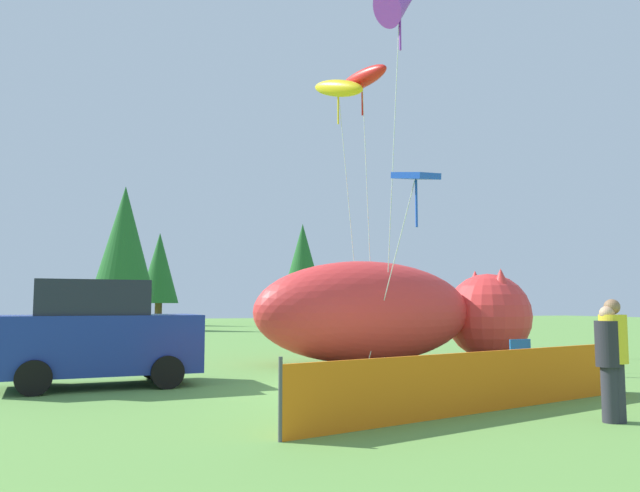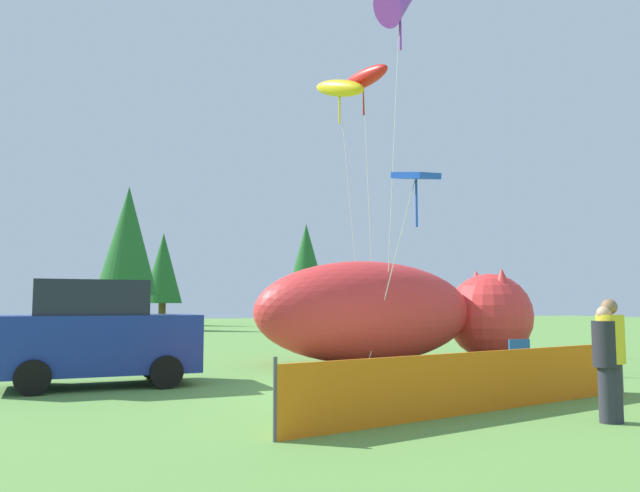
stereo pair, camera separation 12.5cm
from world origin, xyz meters
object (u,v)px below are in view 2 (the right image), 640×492
(kite_yellow_hero, at_px, (340,89))
(inflatable_cat, at_px, (394,316))
(spectator_in_grey_shirt, at_px, (606,359))
(kite_red_lizard, at_px, (364,80))
(kite_blue_box, at_px, (416,179))
(kite_purple_delta, at_px, (400,5))
(folding_chair, at_px, (525,360))
(spectator_in_black_shirt, at_px, (611,355))
(parked_car, at_px, (98,334))

(kite_yellow_hero, bearing_deg, inflatable_cat, -89.89)
(spectator_in_grey_shirt, height_order, kite_red_lizard, kite_red_lizard)
(kite_yellow_hero, height_order, kite_blue_box, kite_yellow_hero)
(inflatable_cat, bearing_deg, kite_purple_delta, -106.51)
(folding_chair, bearing_deg, spectator_in_black_shirt, -20.97)
(parked_car, height_order, kite_purple_delta, kite_purple_delta)
(parked_car, height_order, inflatable_cat, inflatable_cat)
(folding_chair, relative_size, spectator_in_grey_shirt, 0.59)
(kite_purple_delta, bearing_deg, kite_yellow_hero, 85.22)
(spectator_in_black_shirt, relative_size, kite_red_lizard, 0.17)
(spectator_in_grey_shirt, height_order, kite_blue_box, kite_blue_box)
(kite_purple_delta, bearing_deg, kite_blue_box, -94.74)
(inflatable_cat, distance_m, spectator_in_grey_shirt, 9.17)
(kite_yellow_hero, xyz_separation_m, kite_blue_box, (-0.52, -6.23, -4.45))
(inflatable_cat, bearing_deg, parked_car, -161.29)
(spectator_in_grey_shirt, distance_m, kite_red_lizard, 15.23)
(inflatable_cat, height_order, kite_purple_delta, kite_purple_delta)
(inflatable_cat, height_order, kite_blue_box, kite_blue_box)
(kite_purple_delta, distance_m, kite_yellow_hero, 5.45)
(folding_chair, height_order, spectator_in_black_shirt, spectator_in_black_shirt)
(spectator_in_grey_shirt, bearing_deg, kite_yellow_hero, 83.85)
(folding_chair, bearing_deg, kite_blue_box, -177.62)
(folding_chair, relative_size, inflatable_cat, 0.11)
(inflatable_cat, distance_m, kite_blue_box, 4.17)
(parked_car, xyz_separation_m, kite_purple_delta, (7.49, 1.06, 8.71))
(parked_car, bearing_deg, kite_red_lizard, 31.68)
(inflatable_cat, xyz_separation_m, kite_yellow_hero, (-0.01, 3.98, 7.92))
(spectator_in_grey_shirt, xyz_separation_m, kite_purple_delta, (0.95, 7.63, 8.86))
(kite_red_lizard, bearing_deg, kite_blue_box, -101.79)
(kite_purple_delta, xyz_separation_m, kite_yellow_hero, (0.45, 5.41, -0.51))
(kite_purple_delta, bearing_deg, parked_car, -171.95)
(kite_purple_delta, bearing_deg, kite_red_lizard, 77.02)
(inflatable_cat, bearing_deg, kite_blue_box, -101.82)
(parked_car, xyz_separation_m, spectator_in_black_shirt, (6.63, -6.58, -0.10))
(folding_chair, xyz_separation_m, kite_yellow_hero, (0.23, 9.85, 8.66))
(parked_car, bearing_deg, spectator_in_black_shirt, -47.34)
(spectator_in_grey_shirt, bearing_deg, folding_chair, 69.78)
(inflatable_cat, xyz_separation_m, kite_blue_box, (-0.53, -2.25, 3.47))
(kite_purple_delta, xyz_separation_m, kite_red_lizard, (1.10, 4.79, -0.30))
(spectator_in_grey_shirt, relative_size, kite_yellow_hero, 0.16)
(spectator_in_grey_shirt, distance_m, kite_blue_box, 7.89)
(spectator_in_black_shirt, distance_m, kite_purple_delta, 11.69)
(folding_chair, height_order, kite_blue_box, kite_blue_box)
(folding_chair, xyz_separation_m, kite_red_lizard, (0.88, 9.23, 8.88))
(spectator_in_black_shirt, relative_size, kite_blue_box, 0.34)
(parked_car, relative_size, kite_red_lizard, 0.40)
(kite_blue_box, bearing_deg, inflatable_cat, 76.81)
(spectator_in_black_shirt, xyz_separation_m, kite_red_lizard, (1.97, 12.43, 8.51))
(inflatable_cat, distance_m, spectator_in_black_shirt, 9.16)
(spectator_in_black_shirt, relative_size, kite_purple_delta, 0.16)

